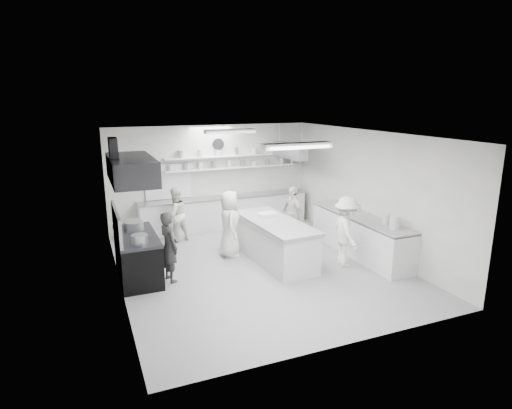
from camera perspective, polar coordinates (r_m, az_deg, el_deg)
name	(u,v)px	position (r m, az deg, el deg)	size (l,w,h in m)	color
floor	(257,266)	(9.93, 0.18, -8.26)	(6.00, 7.00, 0.02)	gray
ceiling	(257,134)	(9.22, 0.20, 9.39)	(6.00, 7.00, 0.02)	silver
wall_back	(212,177)	(12.69, -5.91, 3.72)	(6.00, 0.04, 3.00)	beige
wall_front	(348,255)	(6.51, 12.20, -6.58)	(6.00, 0.04, 3.00)	beige
wall_left	(116,217)	(8.79, -18.18, -1.55)	(0.04, 7.00, 3.00)	beige
wall_right	(369,192)	(10.94, 14.86, 1.66)	(0.04, 7.00, 3.00)	beige
stove	(138,257)	(9.52, -15.49, -6.82)	(0.80, 1.80, 0.90)	black
exhaust_hood	(131,169)	(9.04, -16.27, 4.52)	(0.85, 2.00, 0.50)	#27282B
back_counter	(225,212)	(12.73, -4.11, -1.01)	(5.00, 0.60, 0.92)	silver
shelf_lower	(236,167)	(12.74, -2.74, 4.96)	(4.20, 0.26, 0.04)	silver
shelf_upper	(235,156)	(12.69, -2.76, 6.52)	(4.20, 0.26, 0.04)	silver
pass_through_window	(168,182)	(12.38, -11.65, 3.01)	(1.30, 0.04, 1.00)	black
wall_clock	(218,144)	(12.58, -5.08, 8.02)	(0.32, 0.32, 0.05)	white
right_counter	(360,235)	(10.84, 13.68, -4.02)	(0.74, 3.30, 0.94)	silver
pot_rack	(290,150)	(12.29, 4.54, 7.19)	(0.30, 1.60, 0.40)	#9C9EA1
light_fixture_front	(297,146)	(7.60, 5.47, 7.81)	(1.30, 0.25, 0.10)	silver
light_fixture_rear	(230,131)	(10.90, -3.50, 9.72)	(1.30, 0.25, 0.10)	silver
prep_island	(275,242)	(10.10, 2.49, -4.99)	(0.94, 2.53, 0.93)	silver
stove_pot	(134,227)	(9.66, -15.98, -2.88)	(0.42, 0.42, 0.25)	#9C9EA1
cook_stove	(169,247)	(9.10, -11.51, -5.54)	(0.55, 0.36, 1.50)	#2F2F2F
cook_back	(175,214)	(11.59, -10.71, -1.32)	(0.72, 0.56, 1.47)	silver
cook_island_left	(230,224)	(10.33, -3.54, -2.58)	(0.79, 0.51, 1.61)	silver
cook_island_right	(293,214)	(11.49, 4.92, -1.23)	(0.87, 0.36, 1.48)	silver
cook_right	(346,232)	(9.92, 11.96, -3.56)	(1.05, 0.60, 1.62)	silver
bowl_island_a	(266,216)	(10.42, 1.39, -1.53)	(0.23, 0.23, 0.06)	#9C9EA1
bowl_island_b	(280,217)	(10.30, 3.15, -1.71)	(0.21, 0.21, 0.07)	silver
bowl_right	(346,207)	(11.47, 11.92, -0.35)	(0.22, 0.22, 0.05)	silver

